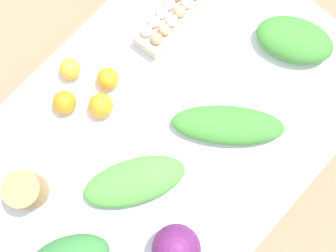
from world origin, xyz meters
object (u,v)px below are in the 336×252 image
object	(u,v)px
cabbage_purple	(176,249)
egg_carton	(171,16)
orange_3	(108,78)
greens_bunch_kale	(135,181)
orange_2	(65,102)
orange_0	(70,69)
greens_bunch_chard	(228,125)
paper_bag	(26,190)
orange_1	(101,105)
greens_bunch_beet_tops	(295,40)

from	to	relation	value
cabbage_purple	egg_carton	size ratio (longest dim) A/B	0.50
orange_3	greens_bunch_kale	bearing A→B (deg)	57.59
orange_2	orange_3	bearing A→B (deg)	162.88
orange_0	orange_3	distance (m)	0.13
orange_0	cabbage_purple	bearing A→B (deg)	73.56
greens_bunch_kale	greens_bunch_chard	size ratio (longest dim) A/B	0.90
paper_bag	orange_2	size ratio (longest dim) A/B	1.56
greens_bunch_chard	egg_carton	bearing A→B (deg)	-111.44
greens_bunch_chard	orange_1	world-z (taller)	orange_1
cabbage_purple	orange_1	distance (m)	0.51
egg_carton	orange_1	size ratio (longest dim) A/B	3.61
greens_bunch_beet_tops	orange_0	size ratio (longest dim) A/B	3.69
paper_bag	greens_bunch_chard	xyz separation A→B (m)	(-0.58, 0.33, -0.03)
orange_0	orange_2	world-z (taller)	orange_2
egg_carton	orange_0	distance (m)	0.38
egg_carton	orange_3	bearing A→B (deg)	175.01
cabbage_purple	paper_bag	size ratio (longest dim) A/B	1.23
greens_bunch_chard	orange_2	size ratio (longest dim) A/B	4.74
greens_bunch_chard	orange_3	distance (m)	0.42
egg_carton	greens_bunch_chard	distance (m)	0.42
cabbage_purple	orange_3	world-z (taller)	cabbage_purple
egg_carton	orange_1	world-z (taller)	egg_carton
orange_0	orange_3	size ratio (longest dim) A/B	0.97
greens_bunch_chard	orange_0	bearing A→B (deg)	-67.77
paper_bag	greens_bunch_beet_tops	xyz separation A→B (m)	(-0.96, 0.30, -0.02)
orange_0	greens_bunch_beet_tops	bearing A→B (deg)	139.90
orange_2	orange_1	bearing A→B (deg)	127.30
paper_bag	greens_bunch_kale	world-z (taller)	paper_bag
egg_carton	orange_0	bearing A→B (deg)	157.49
orange_3	greens_bunch_beet_tops	bearing A→B (deg)	144.39
greens_bunch_kale	greens_bunch_beet_tops	distance (m)	0.71
egg_carton	greens_bunch_beet_tops	size ratio (longest dim) A/B	1.12
egg_carton	greens_bunch_beet_tops	bearing A→B (deg)	-63.14
greens_bunch_kale	greens_bunch_beet_tops	world-z (taller)	greens_bunch_beet_tops
greens_bunch_kale	greens_bunch_chard	distance (m)	0.35
cabbage_purple	orange_1	size ratio (longest dim) A/B	1.82
cabbage_purple	paper_bag	xyz separation A→B (m)	(0.18, -0.46, -0.01)
greens_bunch_kale	orange_3	bearing A→B (deg)	-122.41
greens_bunch_chard	orange_2	xyz separation A→B (m)	(0.30, -0.44, 0.00)
cabbage_purple	greens_bunch_kale	xyz separation A→B (m)	(-0.06, -0.23, -0.04)
greens_bunch_kale	orange_0	distance (m)	0.43
egg_carton	greens_bunch_kale	xyz separation A→B (m)	(0.49, 0.29, -0.01)
greens_bunch_chard	orange_1	xyz separation A→B (m)	(0.23, -0.35, 0.01)
egg_carton	cabbage_purple	bearing A→B (deg)	-140.35
egg_carton	greens_bunch_chard	bearing A→B (deg)	-115.24
greens_bunch_chard	greens_bunch_kale	bearing A→B (deg)	-16.34
greens_bunch_chard	cabbage_purple	bearing A→B (deg)	18.56
greens_bunch_beet_tops	greens_bunch_chard	distance (m)	0.37
orange_0	paper_bag	bearing A→B (deg)	26.62
paper_bag	greens_bunch_chard	distance (m)	0.67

